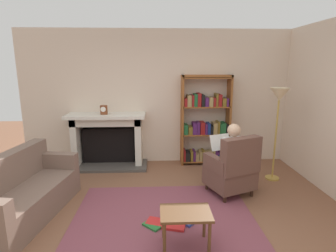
# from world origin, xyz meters

# --- Properties ---
(ground) EXTENTS (14.00, 14.00, 0.00)m
(ground) POSITION_xyz_m (0.00, 0.00, 0.00)
(ground) COLOR brown
(back_wall) EXTENTS (5.60, 0.10, 2.70)m
(back_wall) POSITION_xyz_m (0.00, 2.55, 1.35)
(back_wall) COLOR beige
(back_wall) RESTS_ON ground
(side_wall_right) EXTENTS (0.10, 5.20, 2.70)m
(side_wall_right) POSITION_xyz_m (2.65, 1.25, 1.35)
(side_wall_right) COLOR beige
(side_wall_right) RESTS_ON ground
(area_rug) EXTENTS (2.40, 1.80, 0.01)m
(area_rug) POSITION_xyz_m (0.00, 0.30, 0.01)
(area_rug) COLOR brown
(area_rug) RESTS_ON ground
(fireplace) EXTENTS (1.55, 0.64, 1.07)m
(fireplace) POSITION_xyz_m (-1.06, 2.30, 0.57)
(fireplace) COLOR #4C4742
(fireplace) RESTS_ON ground
(mantel_clock) EXTENTS (0.14, 0.14, 0.18)m
(mantel_clock) POSITION_xyz_m (-1.09, 2.20, 1.16)
(mantel_clock) COLOR brown
(mantel_clock) RESTS_ON fireplace
(bookshelf) EXTENTS (0.99, 0.32, 1.82)m
(bookshelf) POSITION_xyz_m (0.91, 2.33, 0.87)
(bookshelf) COLOR brown
(bookshelf) RESTS_ON ground
(armchair_reading) EXTENTS (0.83, 0.82, 0.97)m
(armchair_reading) POSITION_xyz_m (1.09, 0.89, 0.42)
(armchair_reading) COLOR #331E14
(armchair_reading) RESTS_ON ground
(seated_reader) EXTENTS (0.50, 0.59, 1.14)m
(seated_reader) POSITION_xyz_m (1.04, 1.00, 0.62)
(seated_reader) COLOR silver
(seated_reader) RESTS_ON ground
(sofa_floral) EXTENTS (0.98, 1.79, 0.85)m
(sofa_floral) POSITION_xyz_m (-1.88, 0.40, 0.32)
(sofa_floral) COLOR #785F52
(sofa_floral) RESTS_ON ground
(side_table) EXTENTS (0.56, 0.39, 0.43)m
(side_table) POSITION_xyz_m (0.23, -0.33, 0.36)
(side_table) COLOR brown
(side_table) RESTS_ON ground
(scattered_books) EXTENTS (0.74, 0.35, 0.03)m
(scattered_books) POSITION_xyz_m (0.06, 0.08, 0.03)
(scattered_books) COLOR #334CA5
(scattered_books) RESTS_ON area_rug
(floor_lamp) EXTENTS (0.32, 0.32, 1.63)m
(floor_lamp) POSITION_xyz_m (1.99, 1.46, 1.38)
(floor_lamp) COLOR #B7933F
(floor_lamp) RESTS_ON ground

